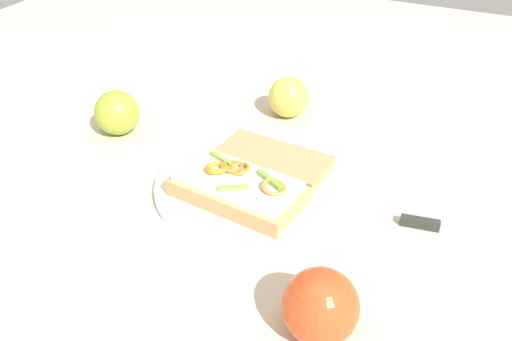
% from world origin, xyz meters
% --- Properties ---
extents(ground_plane, '(2.00, 2.00, 0.00)m').
position_xyz_m(ground_plane, '(0.00, 0.00, 0.00)').
color(ground_plane, '#C3B59C').
rests_on(ground_plane, ground).
extents(plate, '(0.30, 0.30, 0.01)m').
position_xyz_m(plate, '(0.00, 0.00, 0.01)').
color(plate, white).
rests_on(plate, ground_plane).
extents(sandwich, '(0.19, 0.12, 0.05)m').
position_xyz_m(sandwich, '(-0.01, -0.05, 0.03)').
color(sandwich, tan).
rests_on(sandwich, plate).
extents(bread_slice_side, '(0.18, 0.10, 0.02)m').
position_xyz_m(bread_slice_side, '(0.01, 0.05, 0.02)').
color(bread_slice_side, tan).
rests_on(bread_slice_side, plate).
extents(apple_0, '(0.10, 0.10, 0.08)m').
position_xyz_m(apple_0, '(0.17, -0.21, 0.04)').
color(apple_0, '#D3441D').
rests_on(apple_0, ground_plane).
extents(apple_1, '(0.10, 0.10, 0.07)m').
position_xyz_m(apple_1, '(-0.04, 0.23, 0.04)').
color(apple_1, gold).
rests_on(apple_1, ground_plane).
extents(apple_2, '(0.09, 0.09, 0.08)m').
position_xyz_m(apple_2, '(-0.28, 0.05, 0.04)').
color(apple_2, '#8CA82F').
rests_on(apple_2, ground_plane).
extents(knife, '(0.11, 0.03, 0.01)m').
position_xyz_m(knife, '(0.25, 0.02, 0.01)').
color(knife, silver).
rests_on(knife, ground_plane).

